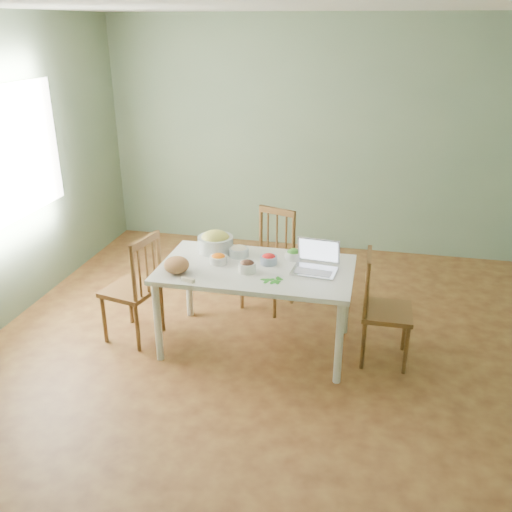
% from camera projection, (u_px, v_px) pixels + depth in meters
% --- Properties ---
extents(floor, '(5.00, 5.00, 0.00)m').
position_uv_depth(floor, '(273.00, 351.00, 4.70)').
color(floor, '#4D2714').
rests_on(floor, ground).
extents(ceiling, '(5.00, 5.00, 0.00)m').
position_uv_depth(ceiling, '(278.00, 4.00, 3.65)').
color(ceiling, white).
rests_on(ceiling, ground).
extents(wall_back, '(5.00, 0.00, 2.70)m').
position_uv_depth(wall_back, '(315.00, 138.00, 6.42)').
color(wall_back, gray).
rests_on(wall_back, ground).
extents(wall_front, '(5.00, 0.00, 2.70)m').
position_uv_depth(wall_front, '(142.00, 406.00, 1.93)').
color(wall_front, gray).
rests_on(wall_front, ground).
extents(window_left, '(0.04, 1.60, 1.20)m').
position_uv_depth(window_left, '(7.00, 156.00, 4.88)').
color(window_left, white).
rests_on(window_left, ground).
extents(dining_table, '(1.58, 0.89, 0.74)m').
position_uv_depth(dining_table, '(256.00, 307.00, 4.65)').
color(dining_table, white).
rests_on(dining_table, floor).
extents(chair_far, '(0.53, 0.52, 0.96)m').
position_uv_depth(chair_far, '(267.00, 261.00, 5.28)').
color(chair_far, '#42260E').
rests_on(chair_far, floor).
extents(chair_left, '(0.49, 0.51, 0.97)m').
position_uv_depth(chair_left, '(131.00, 287.00, 4.75)').
color(chair_left, '#42260E').
rests_on(chair_left, floor).
extents(chair_right, '(0.39, 0.41, 0.93)m').
position_uv_depth(chair_right, '(387.00, 309.00, 4.42)').
color(chair_right, '#42260E').
rests_on(chair_right, floor).
extents(bread_boule, '(0.27, 0.27, 0.13)m').
position_uv_depth(bread_boule, '(177.00, 265.00, 4.39)').
color(bread_boule, '#A1744B').
rests_on(bread_boule, dining_table).
extents(butter_stick, '(0.12, 0.07, 0.03)m').
position_uv_depth(butter_stick, '(188.00, 280.00, 4.25)').
color(butter_stick, beige).
rests_on(butter_stick, dining_table).
extents(bowl_squash, '(0.37, 0.37, 0.18)m').
position_uv_depth(bowl_squash, '(216.00, 241.00, 4.79)').
color(bowl_squash, tan).
rests_on(bowl_squash, dining_table).
extents(bowl_carrot, '(0.16, 0.16, 0.08)m').
position_uv_depth(bowl_carrot, '(218.00, 259.00, 4.57)').
color(bowl_carrot, '#FF5B04').
rests_on(bowl_carrot, dining_table).
extents(bowl_onion, '(0.19, 0.19, 0.09)m').
position_uv_depth(bowl_onion, '(239.00, 251.00, 4.71)').
color(bowl_onion, white).
rests_on(bowl_onion, dining_table).
extents(bowl_mushroom, '(0.19, 0.19, 0.10)m').
position_uv_depth(bowl_mushroom, '(247.00, 266.00, 4.41)').
color(bowl_mushroom, '#482418').
rests_on(bowl_mushroom, dining_table).
extents(bowl_redpep, '(0.15, 0.15, 0.08)m').
position_uv_depth(bowl_redpep, '(269.00, 259.00, 4.56)').
color(bowl_redpep, red).
rests_on(bowl_redpep, dining_table).
extents(bowl_broccoli, '(0.14, 0.14, 0.09)m').
position_uv_depth(bowl_broccoli, '(294.00, 254.00, 4.65)').
color(bowl_broccoli, '#246010').
rests_on(bowl_broccoli, dining_table).
extents(flatbread, '(0.24, 0.24, 0.02)m').
position_uv_depth(flatbread, '(297.00, 254.00, 4.75)').
color(flatbread, tan).
rests_on(flatbread, dining_table).
extents(basil_bunch, '(0.19, 0.19, 0.02)m').
position_uv_depth(basil_bunch, '(271.00, 279.00, 4.27)').
color(basil_bunch, '#2C7718').
rests_on(basil_bunch, dining_table).
extents(laptop, '(0.38, 0.34, 0.24)m').
position_uv_depth(laptop, '(315.00, 258.00, 4.38)').
color(laptop, silver).
rests_on(laptop, dining_table).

